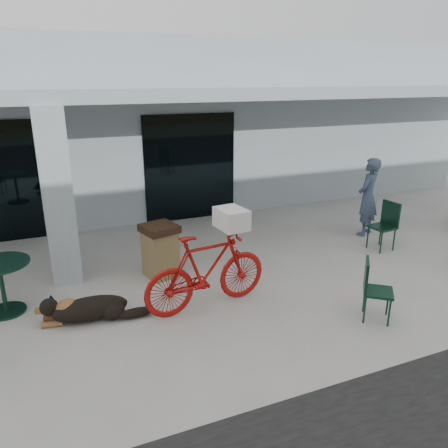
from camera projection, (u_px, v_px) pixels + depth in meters
name	position (u px, v px, depth m)	size (l,w,h in m)	color
ground	(184.00, 325.00, 6.59)	(80.00, 80.00, 0.00)	#B7B3AC
building	(97.00, 122.00, 13.30)	(22.00, 7.00, 4.50)	#A7B7BD
storefront_glass_right	(190.00, 168.00, 11.17)	(2.40, 0.06, 2.70)	black
column	(58.00, 199.00, 7.55)	(0.50, 0.50, 3.12)	#A7B7BD
overhang	(124.00, 95.00, 8.71)	(22.00, 2.80, 0.18)	#A7B7BD
bicycle	(207.00, 271.00, 6.93)	(0.60, 2.13, 1.28)	#AB110D
laundry_basket	(231.00, 219.00, 6.88)	(0.54, 0.40, 0.32)	white
dog	(90.00, 307.00, 6.67)	(1.30, 0.43, 0.43)	black
cafe_table_near	(3.00, 288.00, 6.83)	(0.92, 0.92, 0.86)	#123426
cafe_chair_far_a	(378.00, 291.00, 6.62)	(0.43, 0.48, 0.96)	#123426
cafe_chair_far_b	(382.00, 226.00, 9.34)	(0.47, 0.52, 1.04)	#123426
person	(368.00, 197.00, 10.11)	(0.67, 0.44, 1.83)	#3A4B62
trash_receptacle	(160.00, 251.00, 8.09)	(0.59, 0.59, 1.01)	olive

